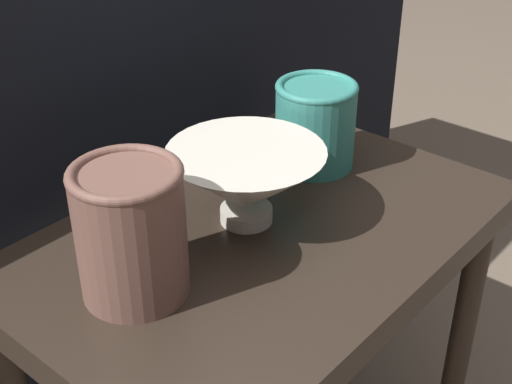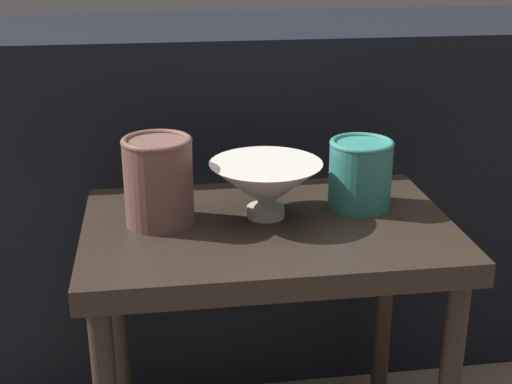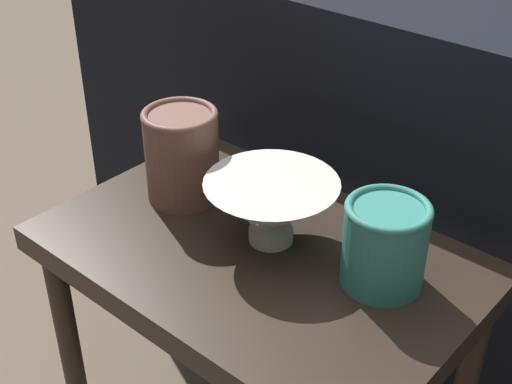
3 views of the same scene
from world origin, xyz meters
name	(u,v)px [view 2 (image 2 of 3)]	position (x,y,z in m)	size (l,w,h in m)	color
table	(268,260)	(0.00, 0.00, 0.45)	(0.62, 0.41, 0.52)	#2D231C
couch_backdrop	(234,188)	(0.00, 0.51, 0.39)	(1.53, 0.50, 0.78)	black
bowl	(264,186)	(0.00, 0.03, 0.57)	(0.19, 0.19, 0.10)	silver
vase_textured_left	(158,179)	(-0.18, 0.03, 0.59)	(0.12, 0.12, 0.15)	brown
vase_colorful_right	(360,172)	(0.17, 0.05, 0.58)	(0.11, 0.11, 0.12)	teal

